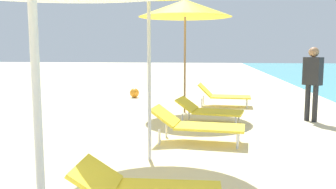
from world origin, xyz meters
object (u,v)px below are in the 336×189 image
Objects in this scene: lounger_farthest_shoreside at (223,95)px; person_walking_near at (313,77)px; lounger_farthest_inland at (209,110)px; lounger_second_shoreside at (147,189)px; umbrella_farthest at (185,8)px; beach_ball at (134,93)px; lounger_third_shoreside at (196,124)px.

lounger_farthest_shoreside is 2.67m from person_walking_near.
person_walking_near is (2.19, 0.42, 0.68)m from lounger_farthest_inland.
umbrella_farthest is (0.03, 5.61, 2.21)m from lounger_second_shoreside.
lounger_farthest_inland is 4.87× the size of beach_ball.
umbrella_farthest reaches higher than beach_ball.
lounger_farthest_shoreside is at bearing 80.52° from lounger_second_shoreside.
lounger_third_shoreside is 1.00× the size of person_walking_near.
lounger_farthest_shoreside reaches higher than beach_ball.
person_walking_near reaches higher than beach_ball.
lounger_farthest_shoreside reaches higher than lounger_second_shoreside.
beach_ball is (-2.32, 3.72, -0.13)m from lounger_farthest_inland.
umbrella_farthest is 9.24× the size of beach_ball.
lounger_second_shoreside reaches higher than beach_ball.
umbrella_farthest is 2.60m from lounger_farthest_inland.
person_walking_near reaches higher than lounger_farthest_inland.
lounger_second_shoreside is at bearing -93.68° from lounger_farthest_shoreside.
lounger_third_shoreside is at bearing -7.95° from person_walking_near.
lounger_farthest_shoreside is at bearing 47.35° from umbrella_farthest.
lounger_third_shoreside is 3.93m from lounger_farthest_shoreside.
lounger_farthest_inland reaches higher than beach_ball.
lounger_farthest_shoreside reaches higher than lounger_farthest_inland.
lounger_farthest_shoreside reaches higher than lounger_third_shoreside.
lounger_second_shoreside is 6.03m from umbrella_farthest.
beach_ball is at bearing 133.39° from lounger_farthest_inland.
person_walking_near is at bearing -41.19° from lounger_farthest_shoreside.
lounger_farthest_inland is at bearing 89.31° from lounger_third_shoreside.
lounger_farthest_inland is 4.38m from beach_ball.
lounger_second_shoreside is 5.61m from person_walking_near.
person_walking_near is 5.31× the size of beach_ball.
beach_ball is at bearing 101.03° from lounger_second_shoreside.
beach_ball is at bearing 124.92° from umbrella_farthest.
lounger_farthest_shoreside is 3.08m from beach_ball.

